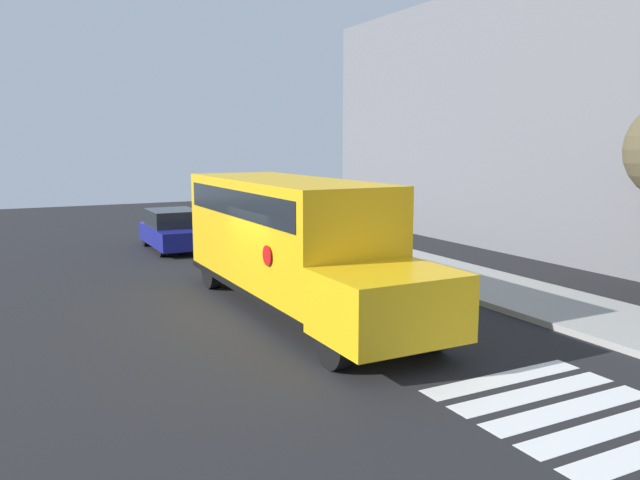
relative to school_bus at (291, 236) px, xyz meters
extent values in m
plane|color=black|center=(0.39, -0.76, -1.78)|extent=(60.00, 60.00, 0.00)
cube|color=#9E9E99|center=(0.39, 5.74, -1.71)|extent=(44.00, 3.00, 0.15)
cube|color=white|center=(5.98, 1.24, -1.78)|extent=(0.50, 3.20, 0.01)
cube|color=white|center=(6.68, 1.24, -1.78)|extent=(0.50, 3.20, 0.01)
cube|color=white|center=(7.38, 1.24, -1.78)|extent=(0.50, 3.20, 0.01)
cube|color=white|center=(8.08, 1.24, -1.78)|extent=(0.50, 3.20, 0.01)
cube|color=yellow|center=(-0.44, 0.00, 0.02)|extent=(7.42, 2.50, 2.69)
cube|color=yellow|center=(4.29, 0.00, -0.71)|extent=(2.03, 2.50, 1.25)
cube|color=black|center=(-0.44, 0.00, -1.25)|extent=(7.42, 2.54, 0.16)
cube|color=black|center=(-0.44, 0.00, 0.81)|extent=(6.82, 2.53, 0.64)
cylinder|color=red|center=(1.60, -1.29, -0.12)|extent=(0.44, 0.02, 0.44)
cylinder|color=black|center=(4.19, 1.08, -1.28)|extent=(1.00, 0.30, 1.00)
cylinder|color=black|center=(4.19, -1.08, -1.28)|extent=(1.00, 0.30, 1.00)
cylinder|color=black|center=(-2.94, 1.08, -1.28)|extent=(1.00, 0.30, 1.00)
cylinder|color=black|center=(-2.94, -1.08, -1.28)|extent=(1.00, 0.30, 1.00)
cube|color=navy|center=(-9.82, -0.36, -1.22)|extent=(4.06, 1.87, 0.67)
cube|color=#1E2328|center=(-10.07, -0.36, -0.58)|extent=(2.27, 1.72, 0.61)
cylinder|color=black|center=(-8.48, 0.46, -1.46)|extent=(0.64, 0.22, 0.64)
cylinder|color=black|center=(-8.48, -1.17, -1.46)|extent=(0.64, 0.22, 0.64)
cylinder|color=black|center=(-11.16, 0.46, -1.46)|extent=(0.64, 0.22, 0.64)
cylinder|color=black|center=(-11.16, -1.17, -1.46)|extent=(0.64, 0.22, 0.64)
camera|label=1|loc=(13.58, -6.23, 2.20)|focal=35.00mm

